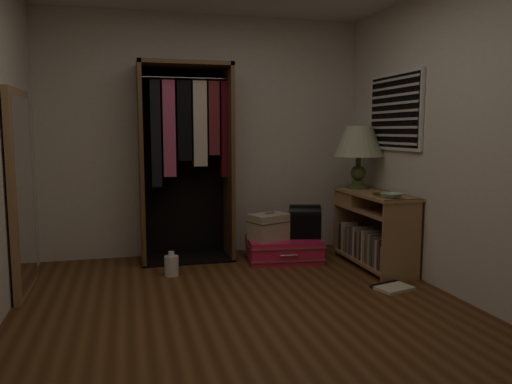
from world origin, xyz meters
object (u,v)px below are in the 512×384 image
open_wardrobe (187,147)px  floor_mirror (22,193)px  console_bookshelf (372,227)px  black_bag (305,221)px  white_jug (172,265)px  train_case (269,226)px  table_lamp (359,143)px  pink_suitcase (284,249)px

open_wardrobe → floor_mirror: bearing=-152.2°
console_bookshelf → black_bag: 0.70m
open_wardrobe → black_bag: (1.19, -0.34, -0.78)m
floor_mirror → white_jug: bearing=7.9°
black_bag → white_jug: 1.49m
white_jug → train_case: bearing=14.4°
open_wardrobe → table_lamp: open_wardrobe is taller
black_bag → table_lamp: size_ratio=0.55×
pink_suitcase → black_bag: (0.23, -0.01, 0.30)m
pink_suitcase → train_case: train_case is taller
white_jug → floor_mirror: bearing=-172.1°
train_case → console_bookshelf: bearing=-44.3°
console_bookshelf → train_case: (-0.96, 0.40, -0.02)m
open_wardrobe → black_bag: 1.46m
floor_mirror → pink_suitcase: size_ratio=2.05×
pink_suitcase → train_case: 0.30m
white_jug → open_wardrobe: bearing=68.6°
open_wardrobe → white_jug: (-0.24, -0.60, -1.10)m
black_bag → table_lamp: (0.58, -0.05, 0.82)m
floor_mirror → table_lamp: size_ratio=2.56×
floor_mirror → train_case: (2.27, 0.44, -0.48)m
train_case → black_bag: bearing=-22.0°
pink_suitcase → train_case: (-0.16, -0.01, 0.25)m
open_wardrobe → table_lamp: size_ratio=3.09×
open_wardrobe → black_bag: size_ratio=5.60×
open_wardrobe → train_case: (0.80, -0.34, -0.83)m
pink_suitcase → train_case: size_ratio=1.75×
table_lamp → white_jug: size_ratio=2.84×
black_bag → table_lamp: table_lamp is taller
floor_mirror → train_case: bearing=10.9°
console_bookshelf → open_wardrobe: bearing=157.4°
floor_mirror → open_wardrobe: bearing=27.8°
pink_suitcase → white_jug: pink_suitcase is taller
pink_suitcase → black_bag: black_bag is taller
pink_suitcase → white_jug: (-1.20, -0.28, -0.02)m
open_wardrobe → train_case: bearing=-22.8°
train_case → pink_suitcase: bearing=-17.8°
open_wardrobe → pink_suitcase: open_wardrobe is taller
pink_suitcase → black_bag: 0.38m
train_case → table_lamp: 1.30m
train_case → black_bag: (0.39, -0.00, 0.04)m
open_wardrobe → black_bag: bearing=-15.8°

